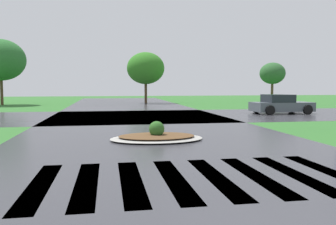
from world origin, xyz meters
TOP-DOWN VIEW (x-y plane):
  - asphalt_roadway at (0.00, 10.00)m, footprint 10.68×80.00m
  - asphalt_cross_road at (0.00, 19.18)m, footprint 90.00×9.61m
  - crosswalk_stripes at (-0.00, 4.21)m, footprint 6.75×3.49m
  - median_island at (-0.09, 9.46)m, footprint 3.34×2.26m
  - car_blue_compact at (9.94, 19.50)m, footprint 4.13×2.28m
  - background_treeline at (-6.76, 34.03)m, footprint 46.71×5.99m

SIDE VIEW (x-z plane):
  - asphalt_roadway at x=0.00m, z-range 0.00..0.01m
  - asphalt_cross_road at x=0.00m, z-range 0.00..0.01m
  - crosswalk_stripes at x=0.00m, z-range 0.00..0.01m
  - median_island at x=-0.09m, z-range -0.21..0.47m
  - car_blue_compact at x=9.94m, z-range -0.05..1.27m
  - background_treeline at x=-6.76m, z-range 0.82..7.24m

